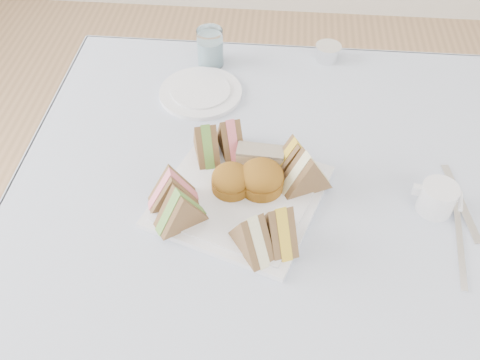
# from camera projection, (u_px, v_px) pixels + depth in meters

# --- Properties ---
(table) EXTENTS (0.90, 0.90, 0.74)m
(table) POSITION_uv_depth(u_px,v_px,m) (269.00, 303.00, 1.27)
(table) COLOR brown
(table) RESTS_ON floor
(tablecloth) EXTENTS (1.02, 1.02, 0.01)m
(tablecloth) POSITION_uv_depth(u_px,v_px,m) (278.00, 201.00, 0.99)
(tablecloth) COLOR silver
(tablecloth) RESTS_ON table
(serving_plate) EXTENTS (0.35, 0.35, 0.01)m
(serving_plate) POSITION_uv_depth(u_px,v_px,m) (240.00, 196.00, 0.99)
(serving_plate) COLOR white
(serving_plate) RESTS_ON tablecloth
(sandwich_fl_a) EXTENTS (0.10, 0.07, 0.08)m
(sandwich_fl_a) POSITION_uv_depth(u_px,v_px,m) (172.00, 187.00, 0.94)
(sandwich_fl_a) COLOR brown
(sandwich_fl_a) RESTS_ON serving_plate
(sandwich_fl_b) EXTENTS (0.10, 0.09, 0.08)m
(sandwich_fl_b) POSITION_uv_depth(u_px,v_px,m) (180.00, 207.00, 0.91)
(sandwich_fl_b) COLOR brown
(sandwich_fl_b) RESTS_ON serving_plate
(sandwich_fr_a) EXTENTS (0.07, 0.10, 0.08)m
(sandwich_fr_a) POSITION_uv_depth(u_px,v_px,m) (279.00, 224.00, 0.88)
(sandwich_fr_a) COLOR brown
(sandwich_fr_a) RESTS_ON serving_plate
(sandwich_fr_b) EXTENTS (0.09, 0.10, 0.08)m
(sandwich_fr_b) POSITION_uv_depth(u_px,v_px,m) (252.00, 233.00, 0.87)
(sandwich_fr_b) COLOR brown
(sandwich_fr_b) RESTS_ON serving_plate
(sandwich_bl_a) EXTENTS (0.07, 0.10, 0.08)m
(sandwich_bl_a) POSITION_uv_depth(u_px,v_px,m) (206.00, 140.00, 1.02)
(sandwich_bl_a) COLOR brown
(sandwich_bl_a) RESTS_ON serving_plate
(sandwich_bl_b) EXTENTS (0.07, 0.09, 0.08)m
(sandwich_bl_b) POSITION_uv_depth(u_px,v_px,m) (230.00, 135.00, 1.04)
(sandwich_bl_b) COLOR brown
(sandwich_bl_b) RESTS_ON serving_plate
(sandwich_br_a) EXTENTS (0.11, 0.08, 0.09)m
(sandwich_br_a) POSITION_uv_depth(u_px,v_px,m) (306.00, 171.00, 0.96)
(sandwich_br_a) COLOR brown
(sandwich_br_a) RESTS_ON serving_plate
(sandwich_br_b) EXTENTS (0.09, 0.07, 0.08)m
(sandwich_br_b) POSITION_uv_depth(u_px,v_px,m) (295.00, 155.00, 1.00)
(sandwich_br_b) COLOR brown
(sandwich_br_b) RESTS_ON serving_plate
(scone_left) EXTENTS (0.09, 0.09, 0.05)m
(scone_left) POSITION_uv_depth(u_px,v_px,m) (231.00, 180.00, 0.97)
(scone_left) COLOR #A4751A
(scone_left) RESTS_ON serving_plate
(scone_right) EXTENTS (0.09, 0.09, 0.06)m
(scone_right) POSITION_uv_depth(u_px,v_px,m) (261.00, 178.00, 0.97)
(scone_right) COLOR #A4751A
(scone_right) RESTS_ON serving_plate
(pastry_slice) EXTENTS (0.09, 0.04, 0.04)m
(pastry_slice) POSITION_uv_depth(u_px,v_px,m) (260.00, 157.00, 1.02)
(pastry_slice) COLOR beige
(pastry_slice) RESTS_ON serving_plate
(side_plate) EXTENTS (0.19, 0.19, 0.01)m
(side_plate) POSITION_uv_depth(u_px,v_px,m) (201.00, 93.00, 1.20)
(side_plate) COLOR white
(side_plate) RESTS_ON tablecloth
(water_glass) EXTENTS (0.06, 0.06, 0.09)m
(water_glass) POSITION_uv_depth(u_px,v_px,m) (210.00, 47.00, 1.25)
(water_glass) COLOR white
(water_glass) RESTS_ON tablecloth
(tea_strainer) EXTENTS (0.06, 0.06, 0.03)m
(tea_strainer) POSITION_uv_depth(u_px,v_px,m) (328.00, 53.00, 1.28)
(tea_strainer) COLOR silver
(tea_strainer) RESTS_ON tablecloth
(knife) EXTENTS (0.04, 0.19, 0.00)m
(knife) POSITION_uv_depth(u_px,v_px,m) (460.00, 202.00, 0.98)
(knife) COLOR silver
(knife) RESTS_ON tablecloth
(fork) EXTENTS (0.03, 0.19, 0.00)m
(fork) POSITION_uv_depth(u_px,v_px,m) (460.00, 243.00, 0.92)
(fork) COLOR silver
(fork) RESTS_ON tablecloth
(creamer_jug) EXTENTS (0.08, 0.08, 0.06)m
(creamer_jug) POSITION_uv_depth(u_px,v_px,m) (437.00, 198.00, 0.95)
(creamer_jug) COLOR white
(creamer_jug) RESTS_ON tablecloth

